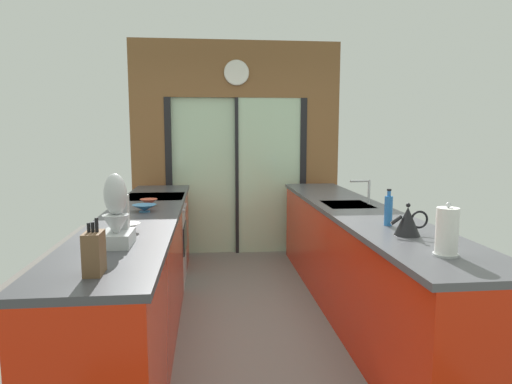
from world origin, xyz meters
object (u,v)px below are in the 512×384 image
Objects in this scene: stand_mixer at (117,218)px; soap_bottle at (388,210)px; paper_towel_roll at (447,232)px; mixing_bowl_mid at (144,208)px; knife_block at (94,253)px; mixing_bowl_far at (149,202)px; oven_range at (156,241)px; kettle at (408,221)px; mixing_bowl_near at (128,227)px.

soap_bottle is (1.78, 0.38, -0.05)m from stand_mixer.
soap_bottle is 0.79m from paper_towel_roll.
knife_block reaches higher than mixing_bowl_mid.
mixing_bowl_mid is at bearing -90.00° from mixing_bowl_far.
oven_range is at bearing 137.62° from soap_bottle.
stand_mixer is 1.68× the size of kettle.
mixing_bowl_mid is at bearing 149.51° from kettle.
oven_range is 3.21× the size of paper_towel_roll.
mixing_bowl_near is at bearing 171.11° from kettle.
paper_towel_roll is (1.78, -0.75, 0.10)m from mixing_bowl_near.
mixing_bowl_near is at bearing 90.00° from stand_mixer.
stand_mixer is at bearing -90.00° from mixing_bowl_mid.
stand_mixer reaches higher than soap_bottle.
paper_towel_roll is (-0.00, -0.48, 0.04)m from kettle.
soap_bottle is at bearing -42.38° from oven_range.
knife_block is 1.06× the size of kettle.
stand_mixer is 1.78m from kettle.
kettle is (1.78, 0.07, -0.07)m from stand_mixer.
stand_mixer is at bearing 90.00° from knife_block.
stand_mixer is at bearing -89.48° from oven_range.
paper_towel_roll is at bearing -90.26° from kettle.
mixing_bowl_mid reaches higher than oven_range.
oven_range is 2.19× the size of stand_mixer.
mixing_bowl_far is at bearing 143.38° from kettle.
knife_block is (0.00, -1.93, 0.07)m from mixing_bowl_far.
mixing_bowl_near is 1.94m from paper_towel_roll.
stand_mixer is at bearing -90.00° from mixing_bowl_near.
soap_bottle reaches higher than mixing_bowl_mid.
stand_mixer is at bearing -177.89° from kettle.
mixing_bowl_near is at bearing 157.03° from paper_towel_roll.
mixing_bowl_mid is 0.69× the size of paper_towel_roll.
stand_mixer is at bearing -168.10° from soap_bottle.
knife_block is at bearing -90.00° from mixing_bowl_mid.
mixing_bowl_far is (0.00, 0.28, 0.00)m from mixing_bowl_mid.
mixing_bowl_near is (0.02, -1.67, 0.50)m from oven_range.
oven_range is 3.55× the size of soap_bottle.
paper_towel_roll is (1.78, -1.52, 0.10)m from mixing_bowl_mid.
kettle is at bearing -30.49° from mixing_bowl_mid.
soap_bottle is at bearing -22.57° from mixing_bowl_mid.
knife_block is at bearing -89.59° from oven_range.
stand_mixer is at bearing 167.04° from paper_towel_roll.
mixing_bowl_far reaches higher than mixing_bowl_mid.
stand_mixer is (-0.00, 0.54, 0.06)m from knife_block.
paper_towel_roll is at bearing -53.45° from oven_range.
knife_block is (0.00, -0.89, 0.07)m from mixing_bowl_near.
mixing_bowl_mid is 1.12m from stand_mixer.
mixing_bowl_near is 0.89m from knife_block.
knife_block reaches higher than mixing_bowl_near.
mixing_bowl_near is 0.77m from mixing_bowl_mid.
paper_towel_roll reaches higher than kettle.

